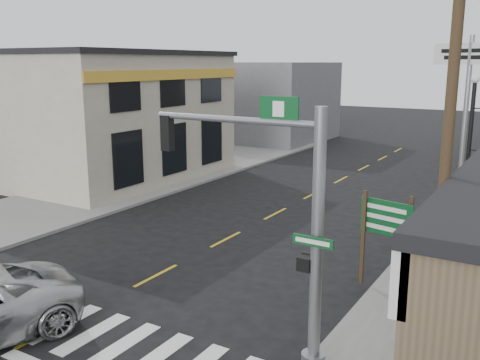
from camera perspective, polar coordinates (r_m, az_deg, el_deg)
The scene contains 13 objects.
ground at distance 14.33m, azimuth -19.55°, elevation -14.88°, with size 140.00×140.00×0.00m, color black.
sidewalk_left at distance 29.01m, azimuth -11.28°, elevation -0.43°, with size 6.00×38.00×0.13m, color slate.
center_line at distance 19.88m, azimuth -1.52°, elevation -6.34°, with size 0.12×56.00×0.01m, color gold.
crosswalk at distance 14.55m, azimuth -18.31°, elevation -14.33°, with size 11.00×2.20×0.01m, color silver.
left_building at distance 31.97m, azimuth -15.70°, elevation 6.59°, with size 12.00×12.00×6.80m, color #B3AB95.
bldg_distant_left at distance 45.23m, azimuth 3.04°, elevation 8.36°, with size 9.00×10.00×6.40m, color slate.
traffic_signal_pole at distance 10.99m, azimuth 5.10°, elevation -3.03°, with size 4.44×0.37×5.62m.
guide_sign at distance 15.44m, azimuth 15.30°, elevation -4.91°, with size 1.58×0.13×2.76m.
fire_hydrant at distance 16.37m, azimuth 23.41°, elevation -9.87°, with size 0.20×0.20×0.64m.
ped_crossing_sign at distance 18.03m, azimuth 23.92°, elevation -2.31°, with size 1.16×0.08×2.97m.
lamp_post at distance 21.24m, azimuth 23.43°, elevation 3.60°, with size 0.76×0.60×5.84m.
dance_center_sign at distance 25.77m, azimuth 23.20°, elevation 9.81°, with size 3.50×0.22×7.43m.
utility_pole_near at distance 11.13m, azimuth 21.05°, elevation 1.18°, with size 1.45×0.22×8.31m.
Camera 1 is at (10.12, -7.87, 6.41)m, focal length 40.00 mm.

